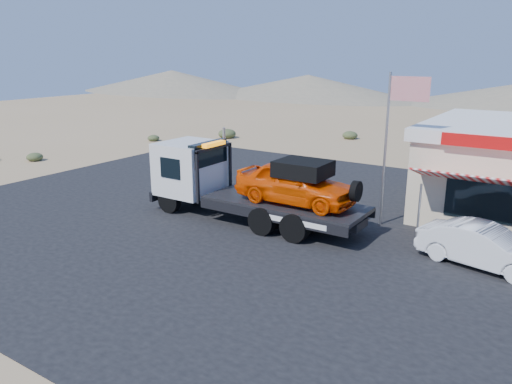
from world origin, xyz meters
TOP-DOWN VIEW (x-y plane):
  - ground at (0.00, 0.00)m, footprint 120.00×120.00m
  - asphalt_lot at (2.00, 3.00)m, footprint 32.00×24.00m
  - tow_truck at (-0.04, 2.06)m, footprint 9.21×2.73m
  - white_sedan at (8.91, 2.32)m, footprint 4.35×2.26m
  - flagpole at (4.93, 4.50)m, footprint 1.55×0.10m
  - desert_scrub at (-12.64, 11.72)m, footprint 22.86×35.28m
  - distant_hills at (-9.77, 55.14)m, footprint 126.00×48.00m

SIDE VIEW (x-z plane):
  - ground at x=0.00m, z-range 0.00..0.00m
  - asphalt_lot at x=2.00m, z-range 0.00..0.02m
  - desert_scrub at x=-12.64m, z-range -0.08..0.70m
  - white_sedan at x=8.91m, z-range 0.02..1.39m
  - tow_truck at x=-0.04m, z-range 0.12..3.20m
  - distant_hills at x=-9.77m, z-range -0.21..3.99m
  - flagpole at x=4.93m, z-range 0.76..6.76m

